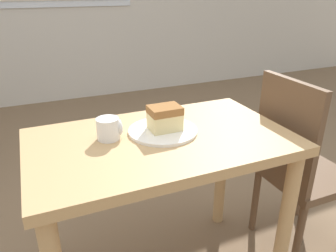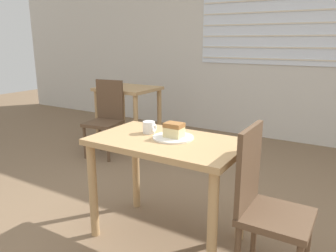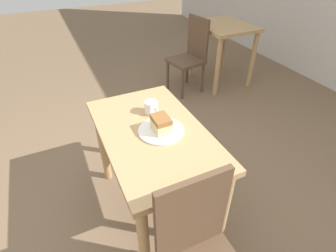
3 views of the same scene
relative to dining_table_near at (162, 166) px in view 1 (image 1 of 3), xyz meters
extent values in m
cube|color=beige|center=(-0.16, 2.84, 0.52)|extent=(1.83, 0.01, 0.02)
cube|color=tan|center=(0.00, 0.00, 0.11)|extent=(1.01, 0.60, 0.04)
cylinder|color=tan|center=(0.45, -0.25, -0.26)|extent=(0.06, 0.06, 0.69)
cylinder|color=tan|center=(-0.45, 0.25, -0.26)|extent=(0.06, 0.06, 0.69)
cylinder|color=tan|center=(0.45, 0.25, -0.26)|extent=(0.06, 0.06, 0.69)
cube|color=brown|center=(0.75, -0.05, -0.20)|extent=(0.38, 0.38, 0.04)
cylinder|color=brown|center=(0.91, 0.11, -0.41)|extent=(0.04, 0.04, 0.39)
cylinder|color=brown|center=(0.59, -0.21, -0.41)|extent=(0.04, 0.04, 0.39)
cylinder|color=brown|center=(0.59, 0.11, -0.41)|extent=(0.04, 0.04, 0.39)
cube|color=brown|center=(0.58, -0.05, 0.06)|extent=(0.03, 0.36, 0.48)
cylinder|color=white|center=(0.02, 0.04, 0.13)|extent=(0.28, 0.28, 0.01)
cube|color=beige|center=(0.03, 0.04, 0.17)|extent=(0.12, 0.09, 0.07)
cube|color=#936033|center=(0.03, 0.04, 0.22)|extent=(0.12, 0.09, 0.03)
cylinder|color=white|center=(-0.19, 0.07, 0.17)|extent=(0.09, 0.09, 0.08)
torus|color=white|center=(-0.15, 0.07, 0.17)|extent=(0.02, 0.06, 0.06)
camera|label=1|loc=(-0.43, -1.06, 0.67)|focal=35.00mm
camera|label=2|loc=(1.08, -1.77, 0.76)|focal=35.00mm
camera|label=3|loc=(1.17, -0.45, 1.09)|focal=28.00mm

